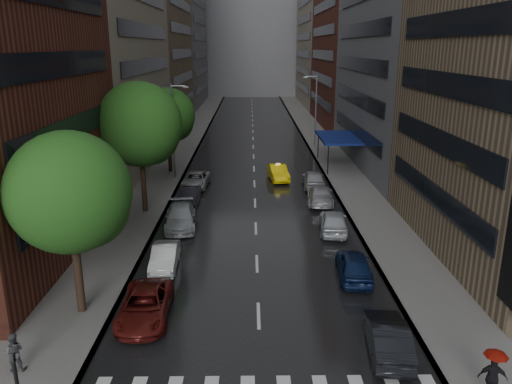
# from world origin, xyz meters

# --- Properties ---
(ground) EXTENTS (220.00, 220.00, 0.00)m
(ground) POSITION_xyz_m (0.00, 0.00, 0.00)
(ground) COLOR gray
(ground) RESTS_ON ground
(road) EXTENTS (14.00, 140.00, 0.01)m
(road) POSITION_xyz_m (0.00, 50.00, 0.01)
(road) COLOR black
(road) RESTS_ON ground
(sidewalk_left) EXTENTS (4.00, 140.00, 0.15)m
(sidewalk_left) POSITION_xyz_m (-9.00, 50.00, 0.07)
(sidewalk_left) COLOR gray
(sidewalk_left) RESTS_ON ground
(sidewalk_right) EXTENTS (4.00, 140.00, 0.15)m
(sidewalk_right) POSITION_xyz_m (9.00, 50.00, 0.07)
(sidewalk_right) COLOR gray
(sidewalk_right) RESTS_ON ground
(buildings_left) EXTENTS (8.00, 108.00, 38.00)m
(buildings_left) POSITION_xyz_m (-15.00, 58.79, 15.99)
(buildings_left) COLOR maroon
(buildings_left) RESTS_ON ground
(buildings_right) EXTENTS (8.05, 109.10, 36.00)m
(buildings_right) POSITION_xyz_m (15.00, 56.70, 15.03)
(buildings_right) COLOR #937A5B
(buildings_right) RESTS_ON ground
(building_far) EXTENTS (40.00, 14.00, 32.00)m
(building_far) POSITION_xyz_m (0.00, 118.00, 16.00)
(building_far) COLOR slate
(building_far) RESTS_ON ground
(tree_near) EXTENTS (5.63, 5.63, 8.98)m
(tree_near) POSITION_xyz_m (-8.60, 4.33, 6.15)
(tree_near) COLOR #382619
(tree_near) RESTS_ON ground
(tree_mid) EXTENTS (6.34, 6.34, 10.10)m
(tree_mid) POSITION_xyz_m (-8.60, 19.59, 6.92)
(tree_mid) COLOR #382619
(tree_mid) RESTS_ON ground
(tree_far) EXTENTS (5.41, 5.41, 8.62)m
(tree_far) POSITION_xyz_m (-8.60, 32.51, 5.90)
(tree_far) COLOR #382619
(tree_far) RESTS_ON ground
(taxi) EXTENTS (2.17, 4.72, 1.50)m
(taxi) POSITION_xyz_m (2.29, 29.41, 0.75)
(taxi) COLOR yellow
(taxi) RESTS_ON ground
(parked_cars_left) EXTENTS (2.61, 28.23, 1.51)m
(parked_cars_left) POSITION_xyz_m (-5.40, 15.53, 0.71)
(parked_cars_left) COLOR #5A1512
(parked_cars_left) RESTS_ON ground
(parked_cars_right) EXTENTS (2.47, 30.55, 1.60)m
(parked_cars_right) POSITION_xyz_m (5.40, 15.60, 0.77)
(parked_cars_right) COLOR black
(parked_cars_right) RESTS_ON ground
(ped_black_umbrella) EXTENTS (0.96, 0.98, 2.09)m
(ped_black_umbrella) POSITION_xyz_m (-9.71, -0.33, 1.39)
(ped_black_umbrella) COLOR #4D4D52
(ped_black_umbrella) RESTS_ON sidewalk_left
(ped_red_umbrella) EXTENTS (1.08, 0.82, 2.01)m
(ped_red_umbrella) POSITION_xyz_m (8.37, -2.16, 1.33)
(ped_red_umbrella) COLOR black
(ped_red_umbrella) RESTS_ON sidewalk_right
(street_lamp_left) EXTENTS (1.74, 0.22, 9.00)m
(street_lamp_left) POSITION_xyz_m (-7.72, 30.00, 4.89)
(street_lamp_left) COLOR gray
(street_lamp_left) RESTS_ON sidewalk_left
(street_lamp_right) EXTENTS (1.74, 0.22, 9.00)m
(street_lamp_right) POSITION_xyz_m (7.72, 45.00, 4.89)
(street_lamp_right) COLOR gray
(street_lamp_right) RESTS_ON sidewalk_right
(awning) EXTENTS (4.00, 8.00, 3.12)m
(awning) POSITION_xyz_m (8.98, 35.00, 3.13)
(awning) COLOR navy
(awning) RESTS_ON sidewalk_right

